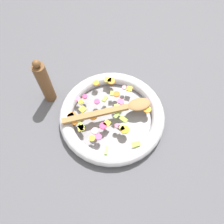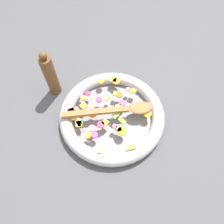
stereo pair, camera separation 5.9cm
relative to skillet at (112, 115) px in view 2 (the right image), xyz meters
name	(u,v)px [view 2 (the right image)]	position (x,y,z in m)	size (l,w,h in m)	color
ground_plane	(112,118)	(0.00, 0.00, -0.02)	(4.00, 4.00, 0.00)	#4C4C51
skillet	(112,115)	(0.00, 0.00, 0.00)	(0.41, 0.41, 0.05)	slate
chopped_vegetables	(105,110)	(0.02, -0.02, 0.03)	(0.29, 0.32, 0.01)	orange
wooden_spoon	(117,110)	(-0.01, 0.01, 0.04)	(0.29, 0.24, 0.01)	olive
pepper_mill	(50,75)	(0.08, -0.27, 0.08)	(0.05, 0.05, 0.22)	brown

